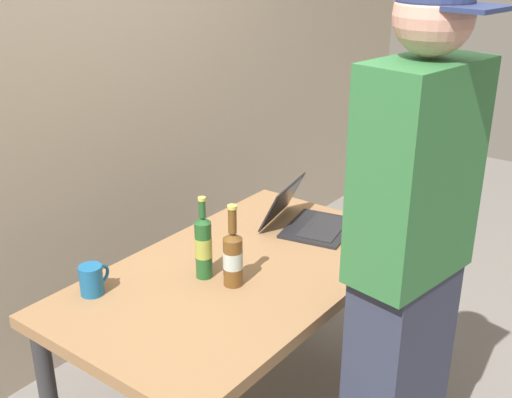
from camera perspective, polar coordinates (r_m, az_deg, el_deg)
name	(u,v)px	position (r m, az deg, el deg)	size (l,w,h in m)	color
desk	(240,289)	(2.41, -1.45, -8.08)	(1.40, 0.81, 0.71)	olive
laptop	(307,219)	(2.69, 4.60, -1.79)	(0.37, 0.40, 0.19)	black
beer_bottle_amber	(203,246)	(2.27, -4.74, -4.20)	(0.06, 0.06, 0.31)	#1E5123
beer_bottle_green	(233,256)	(2.22, -2.09, -5.17)	(0.07, 0.07, 0.30)	brown
person_figure	(408,264)	(1.98, 13.48, -5.71)	(0.42, 0.33, 1.81)	#2D3347
coffee_mug	(92,280)	(2.26, -14.51, -7.02)	(0.12, 0.08, 0.11)	#19598C
back_wall	(61,79)	(2.83, -17.11, 10.23)	(6.00, 0.10, 2.60)	tan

